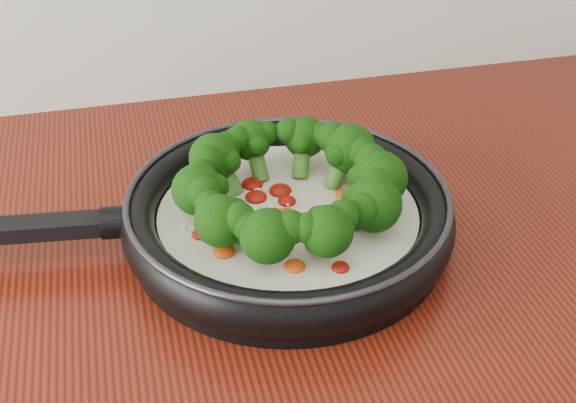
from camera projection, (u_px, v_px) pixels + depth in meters
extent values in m
cylinder|color=black|center=(288.00, 234.00, 0.84)|extent=(0.38, 0.38, 0.01)
torus|color=black|center=(288.00, 214.00, 0.82)|extent=(0.40, 0.40, 0.04)
torus|color=#2D2D33|center=(288.00, 196.00, 0.81)|extent=(0.39, 0.39, 0.01)
cube|color=black|center=(26.00, 229.00, 0.79)|extent=(0.21, 0.05, 0.02)
cylinder|color=black|center=(117.00, 222.00, 0.80)|extent=(0.04, 0.04, 0.04)
cylinder|color=silver|center=(288.00, 220.00, 0.82)|extent=(0.32, 0.32, 0.02)
ellipsoid|color=maroon|center=(271.00, 218.00, 0.81)|extent=(0.02, 0.02, 0.01)
ellipsoid|color=maroon|center=(280.00, 217.00, 0.81)|extent=(0.03, 0.03, 0.01)
ellipsoid|color=#D2430D|center=(343.00, 194.00, 0.84)|extent=(0.02, 0.02, 0.01)
ellipsoid|color=maroon|center=(292.00, 219.00, 0.80)|extent=(0.03, 0.03, 0.01)
ellipsoid|color=maroon|center=(201.00, 234.00, 0.78)|extent=(0.02, 0.02, 0.01)
ellipsoid|color=#D2430D|center=(295.00, 266.00, 0.74)|extent=(0.03, 0.03, 0.01)
ellipsoid|color=maroon|center=(287.00, 201.00, 0.83)|extent=(0.02, 0.02, 0.01)
ellipsoid|color=maroon|center=(273.00, 214.00, 0.81)|extent=(0.03, 0.03, 0.01)
ellipsoid|color=#D2430D|center=(224.00, 251.00, 0.76)|extent=(0.03, 0.03, 0.01)
ellipsoid|color=maroon|center=(256.00, 197.00, 0.84)|extent=(0.03, 0.03, 0.01)
ellipsoid|color=maroon|center=(280.00, 191.00, 0.85)|extent=(0.03, 0.03, 0.01)
ellipsoid|color=#D2430D|center=(216.00, 222.00, 0.80)|extent=(0.03, 0.03, 0.01)
ellipsoid|color=maroon|center=(213.00, 207.00, 0.82)|extent=(0.02, 0.02, 0.01)
ellipsoid|color=maroon|center=(340.00, 267.00, 0.74)|extent=(0.02, 0.02, 0.01)
ellipsoid|color=#D2430D|center=(200.00, 189.00, 0.85)|extent=(0.02, 0.02, 0.01)
ellipsoid|color=maroon|center=(330.00, 226.00, 0.79)|extent=(0.02, 0.02, 0.01)
ellipsoid|color=maroon|center=(252.00, 184.00, 0.86)|extent=(0.03, 0.03, 0.01)
ellipsoid|color=#D2430D|center=(286.00, 216.00, 0.81)|extent=(0.03, 0.03, 0.01)
ellipsoid|color=white|center=(291.00, 214.00, 0.81)|extent=(0.01, 0.01, 0.00)
ellipsoid|color=white|center=(277.00, 219.00, 0.80)|extent=(0.01, 0.01, 0.00)
ellipsoid|color=white|center=(289.00, 194.00, 0.85)|extent=(0.01, 0.01, 0.00)
ellipsoid|color=white|center=(185.00, 228.00, 0.79)|extent=(0.01, 0.01, 0.00)
ellipsoid|color=white|center=(270.00, 205.00, 0.83)|extent=(0.01, 0.01, 0.00)
ellipsoid|color=white|center=(340.00, 212.00, 0.81)|extent=(0.01, 0.01, 0.00)
ellipsoid|color=white|center=(248.00, 225.00, 0.79)|extent=(0.01, 0.01, 0.00)
ellipsoid|color=white|center=(257.00, 190.00, 0.85)|extent=(0.01, 0.01, 0.00)
ellipsoid|color=white|center=(350.00, 175.00, 0.88)|extent=(0.01, 0.01, 0.00)
ellipsoid|color=white|center=(178.00, 199.00, 0.83)|extent=(0.01, 0.01, 0.00)
ellipsoid|color=white|center=(265.00, 198.00, 0.84)|extent=(0.01, 0.01, 0.00)
ellipsoid|color=white|center=(237.00, 176.00, 0.87)|extent=(0.01, 0.01, 0.00)
ellipsoid|color=white|center=(305.00, 184.00, 0.86)|extent=(0.01, 0.01, 0.00)
ellipsoid|color=white|center=(259.00, 258.00, 0.75)|extent=(0.01, 0.01, 0.00)
ellipsoid|color=white|center=(207.00, 184.00, 0.86)|extent=(0.01, 0.01, 0.00)
ellipsoid|color=white|center=(287.00, 203.00, 0.83)|extent=(0.01, 0.01, 0.00)
ellipsoid|color=white|center=(292.00, 216.00, 0.81)|extent=(0.01, 0.01, 0.00)
ellipsoid|color=white|center=(229.00, 250.00, 0.76)|extent=(0.01, 0.01, 0.00)
ellipsoid|color=white|center=(338.00, 229.00, 0.79)|extent=(0.01, 0.01, 0.00)
ellipsoid|color=white|center=(356.00, 177.00, 0.88)|extent=(0.01, 0.01, 0.00)
ellipsoid|color=white|center=(212.00, 221.00, 0.80)|extent=(0.01, 0.01, 0.00)
ellipsoid|color=white|center=(321.00, 155.00, 0.91)|extent=(0.01, 0.01, 0.00)
cylinder|color=#4C872C|center=(361.00, 196.00, 0.81)|extent=(0.04, 0.03, 0.04)
sphere|color=black|center=(380.00, 179.00, 0.80)|extent=(0.07, 0.07, 0.06)
sphere|color=black|center=(371.00, 161.00, 0.81)|extent=(0.04, 0.04, 0.04)
sphere|color=black|center=(379.00, 185.00, 0.78)|extent=(0.04, 0.04, 0.04)
sphere|color=black|center=(361.00, 177.00, 0.80)|extent=(0.03, 0.03, 0.03)
cylinder|color=#4C872C|center=(338.00, 171.00, 0.85)|extent=(0.04, 0.03, 0.04)
sphere|color=black|center=(350.00, 149.00, 0.85)|extent=(0.07, 0.07, 0.06)
sphere|color=black|center=(332.00, 137.00, 0.86)|extent=(0.04, 0.04, 0.04)
sphere|color=black|center=(362.00, 152.00, 0.83)|extent=(0.04, 0.04, 0.03)
sphere|color=black|center=(338.00, 154.00, 0.84)|extent=(0.03, 0.03, 0.03)
cylinder|color=#4C872C|center=(302.00, 161.00, 0.87)|extent=(0.03, 0.04, 0.04)
sphere|color=black|center=(305.00, 137.00, 0.88)|extent=(0.05, 0.05, 0.05)
sphere|color=black|center=(288.00, 131.00, 0.87)|extent=(0.03, 0.03, 0.03)
sphere|color=black|center=(320.00, 135.00, 0.87)|extent=(0.03, 0.03, 0.03)
sphere|color=black|center=(302.00, 143.00, 0.86)|extent=(0.03, 0.03, 0.02)
cylinder|color=#4C872C|center=(258.00, 163.00, 0.87)|extent=(0.03, 0.04, 0.04)
sphere|color=black|center=(250.00, 140.00, 0.87)|extent=(0.05, 0.05, 0.05)
sphere|color=black|center=(238.00, 139.00, 0.85)|extent=(0.03, 0.03, 0.03)
sphere|color=black|center=(266.00, 133.00, 0.87)|extent=(0.03, 0.03, 0.03)
sphere|color=black|center=(257.00, 146.00, 0.85)|extent=(0.03, 0.03, 0.02)
cylinder|color=#4C872C|center=(228.00, 178.00, 0.84)|extent=(0.04, 0.04, 0.04)
sphere|color=black|center=(214.00, 158.00, 0.84)|extent=(0.06, 0.06, 0.06)
sphere|color=black|center=(207.00, 161.00, 0.82)|extent=(0.04, 0.04, 0.04)
sphere|color=black|center=(228.00, 146.00, 0.85)|extent=(0.04, 0.04, 0.03)
sphere|color=black|center=(229.00, 161.00, 0.83)|extent=(0.03, 0.03, 0.03)
cylinder|color=#4C872C|center=(216.00, 204.00, 0.80)|extent=(0.04, 0.02, 0.04)
sphere|color=black|center=(197.00, 190.00, 0.79)|extent=(0.06, 0.06, 0.05)
sphere|color=black|center=(204.00, 193.00, 0.77)|extent=(0.04, 0.04, 0.03)
sphere|color=black|center=(201.00, 174.00, 0.80)|extent=(0.04, 0.04, 0.03)
sphere|color=black|center=(216.00, 187.00, 0.79)|extent=(0.03, 0.03, 0.03)
cylinder|color=#4C872C|center=(235.00, 230.00, 0.76)|extent=(0.04, 0.04, 0.04)
sphere|color=black|center=(221.00, 221.00, 0.74)|extent=(0.06, 0.06, 0.05)
sphere|color=black|center=(239.00, 219.00, 0.73)|extent=(0.04, 0.04, 0.03)
sphere|color=black|center=(210.00, 206.00, 0.75)|extent=(0.03, 0.03, 0.03)
sphere|color=black|center=(235.00, 211.00, 0.75)|extent=(0.03, 0.03, 0.03)
cylinder|color=#4C872C|center=(272.00, 242.00, 0.75)|extent=(0.03, 0.04, 0.04)
sphere|color=black|center=(268.00, 236.00, 0.72)|extent=(0.06, 0.06, 0.05)
sphere|color=black|center=(290.00, 227.00, 0.72)|extent=(0.04, 0.04, 0.03)
sphere|color=black|center=(248.00, 225.00, 0.72)|extent=(0.04, 0.04, 0.03)
sphere|color=black|center=(272.00, 222.00, 0.73)|extent=(0.03, 0.03, 0.03)
cylinder|color=#4C872C|center=(319.00, 238.00, 0.75)|extent=(0.02, 0.04, 0.04)
sphere|color=black|center=(327.00, 231.00, 0.72)|extent=(0.06, 0.06, 0.05)
sphere|color=black|center=(343.00, 216.00, 0.73)|extent=(0.04, 0.04, 0.03)
sphere|color=black|center=(307.00, 228.00, 0.71)|extent=(0.03, 0.03, 0.03)
sphere|color=black|center=(319.00, 218.00, 0.73)|extent=(0.03, 0.03, 0.03)
cylinder|color=#4C872C|center=(356.00, 216.00, 0.78)|extent=(0.04, 0.04, 0.04)
sphere|color=black|center=(374.00, 204.00, 0.76)|extent=(0.06, 0.06, 0.06)
sphere|color=black|center=(376.00, 185.00, 0.78)|extent=(0.04, 0.04, 0.04)
sphere|color=black|center=(363.00, 209.00, 0.74)|extent=(0.04, 0.04, 0.03)
sphere|color=black|center=(356.00, 198.00, 0.77)|extent=(0.03, 0.03, 0.03)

